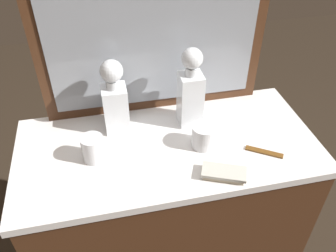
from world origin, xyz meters
TOP-DOWN VIEW (x-y plane):
  - dresser at (0.00, 0.00)m, footprint 1.03×0.49m
  - dresser_mirror at (0.00, 0.23)m, footprint 0.81×0.03m
  - crystal_decanter_rear at (0.10, 0.11)m, footprint 0.08×0.08m
  - crystal_decanter_far_right at (-0.16, 0.13)m, footprint 0.08×0.08m
  - crystal_tumbler_far_right at (-0.25, -0.02)m, footprint 0.07×0.07m
  - crystal_tumbler_center at (0.12, -0.03)m, footprint 0.08×0.08m
  - silver_brush_far_right at (0.14, -0.18)m, footprint 0.15×0.11m
  - tortoiseshell_comb at (0.30, -0.11)m, footprint 0.11×0.08m

SIDE VIEW (x-z plane):
  - dresser at x=0.00m, z-range 0.00..0.94m
  - tortoiseshell_comb at x=0.30m, z-range 0.94..0.95m
  - silver_brush_far_right at x=0.14m, z-range 0.94..0.97m
  - crystal_tumbler_center at x=0.12m, z-range 0.94..1.02m
  - crystal_tumbler_far_right at x=-0.25m, z-range 0.94..1.02m
  - crystal_decanter_far_right at x=-0.16m, z-range 0.91..1.19m
  - crystal_decanter_rear at x=0.10m, z-range 0.91..1.21m
  - dresser_mirror at x=0.00m, z-range 0.94..1.60m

